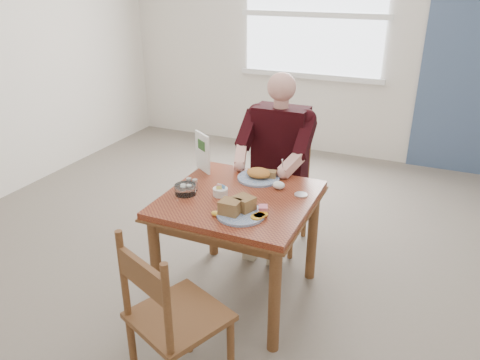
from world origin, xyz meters
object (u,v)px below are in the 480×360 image
at_px(diner, 277,151).
at_px(far_plate, 259,175).
at_px(chair_far, 280,187).
at_px(near_plate, 240,209).
at_px(table, 239,212).
at_px(chair_near, 171,319).

bearing_deg(diner, far_plate, -87.09).
xyz_separation_m(chair_far, near_plate, (0.10, -1.02, 0.31)).
height_order(diner, near_plate, diner).
height_order(table, chair_far, chair_far).
distance_m(diner, near_plate, 0.93).
distance_m(table, chair_far, 0.81).
bearing_deg(chair_far, chair_near, -89.09).
xyz_separation_m(chair_near, far_plate, (-0.01, 1.18, 0.30)).
bearing_deg(table, diner, 90.00).
xyz_separation_m(table, far_plate, (0.02, 0.30, 0.14)).
height_order(chair_far, near_plate, chair_far).
bearing_deg(near_plate, chair_far, 95.81).
relative_size(chair_far, chair_near, 1.00).
bearing_deg(chair_far, near_plate, -84.19).
xyz_separation_m(table, chair_near, (0.03, -0.88, -0.16)).
relative_size(chair_near, far_plate, 2.85).
distance_m(chair_far, far_plate, 0.58).
distance_m(table, near_plate, 0.28).
height_order(chair_far, diner, diner).
xyz_separation_m(chair_near, diner, (-0.03, 1.59, 0.33)).
bearing_deg(diner, chair_far, 90.01).
xyz_separation_m(chair_far, chair_near, (0.03, -1.68, 0.00)).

